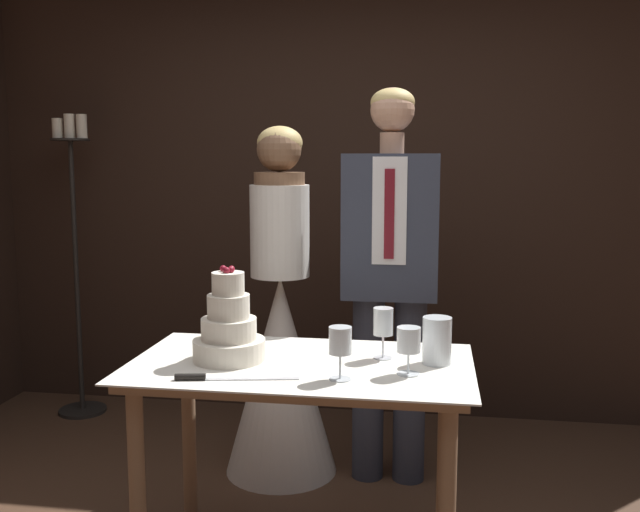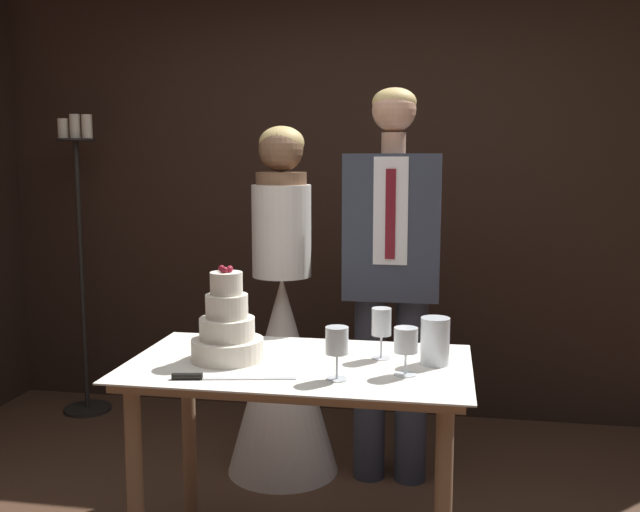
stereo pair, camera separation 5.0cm
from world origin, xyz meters
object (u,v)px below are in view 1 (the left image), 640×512
(wine_glass_near, at_px, (383,324))
(hurricane_candle, at_px, (437,342))
(cake_table, at_px, (301,394))
(cake_knife, at_px, (212,378))
(wine_glass_far, at_px, (340,343))
(candle_stand, at_px, (76,263))
(tiered_cake, at_px, (229,330))
(wine_glass_middle, at_px, (409,342))
(bride, at_px, (281,348))
(groom, at_px, (390,267))

(wine_glass_near, height_order, hurricane_candle, wine_glass_near)
(cake_table, relative_size, wine_glass_near, 6.50)
(cake_knife, xyz_separation_m, wine_glass_far, (0.41, 0.07, 0.11))
(hurricane_candle, distance_m, candle_stand, 2.53)
(tiered_cake, bearing_deg, candle_stand, 132.68)
(wine_glass_middle, distance_m, bride, 1.18)
(cake_table, relative_size, bride, 0.72)
(cake_knife, distance_m, wine_glass_middle, 0.66)
(cake_knife, distance_m, bride, 1.12)
(bride, bearing_deg, wine_glass_middle, -55.85)
(cake_table, height_order, groom, groom)
(cake_knife, bearing_deg, wine_glass_near, 21.88)
(wine_glass_middle, bearing_deg, hurricane_candle, 57.06)
(bride, xyz_separation_m, candle_stand, (-1.36, 0.61, 0.30))
(wine_glass_near, distance_m, candle_stand, 2.35)
(bride, height_order, groom, groom)
(tiered_cake, bearing_deg, cake_knife, -87.20)
(tiered_cake, xyz_separation_m, hurricane_candle, (0.73, 0.07, -0.03))
(groom, relative_size, candle_stand, 1.03)
(hurricane_candle, bearing_deg, cake_knife, -157.06)
(cake_knife, bearing_deg, tiered_cake, 81.93)
(wine_glass_near, distance_m, wine_glass_far, 0.30)
(cake_knife, height_order, wine_glass_near, wine_glass_near)
(hurricane_candle, distance_m, groom, 0.84)
(cake_table, xyz_separation_m, bride, (-0.26, 0.86, -0.07))
(cake_knife, distance_m, wine_glass_far, 0.43)
(wine_glass_middle, bearing_deg, wine_glass_near, 118.31)
(tiered_cake, distance_m, wine_glass_near, 0.55)
(tiered_cake, relative_size, candle_stand, 0.19)
(wine_glass_middle, bearing_deg, groom, 97.19)
(wine_glass_near, relative_size, wine_glass_far, 1.06)
(tiered_cake, xyz_separation_m, bride, (-0.00, 0.87, -0.30))
(wine_glass_near, height_order, bride, bride)
(cake_table, bearing_deg, hurricane_candle, 7.56)
(tiered_cake, relative_size, hurricane_candle, 2.04)
(hurricane_candle, height_order, bride, bride)
(wine_glass_near, xyz_separation_m, wine_glass_far, (-0.12, -0.27, -0.00))
(cake_table, distance_m, wine_glass_far, 0.34)
(tiered_cake, bearing_deg, groom, 59.14)
(bride, relative_size, candle_stand, 0.94)
(wine_glass_middle, height_order, candle_stand, candle_stand)
(cake_table, bearing_deg, wine_glass_far, -46.87)
(wine_glass_far, bearing_deg, groom, 84.60)
(cake_knife, bearing_deg, wine_glass_far, -1.40)
(wine_glass_far, xyz_separation_m, hurricane_candle, (0.31, 0.24, -0.04))
(groom, bearing_deg, wine_glass_near, -88.37)
(hurricane_candle, bearing_deg, bride, 132.58)
(tiered_cake, distance_m, wine_glass_middle, 0.64)
(tiered_cake, relative_size, cake_knife, 0.84)
(wine_glass_near, bearing_deg, cake_table, -160.76)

